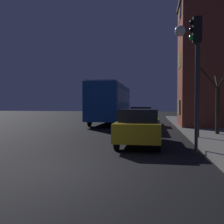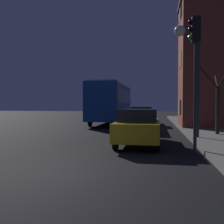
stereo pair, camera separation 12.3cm
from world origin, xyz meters
name	(u,v)px [view 1 (the left image)]	position (x,y,z in m)	size (l,w,h in m)	color
ground_plane	(70,172)	(0.00, 0.00, 0.00)	(120.00, 120.00, 0.00)	black
brick_building	(199,63)	(5.58, 13.50, 4.92)	(3.06, 3.83, 9.48)	brown
streetlamp	(188,52)	(3.85, 6.69, 4.40)	(1.23, 0.53, 5.55)	#28282B
traffic_light	(196,57)	(3.67, 3.09, 3.48)	(0.43, 0.24, 4.89)	#28282B
bare_tree	(216,101)	(5.60, 8.32, 2.00)	(1.53, 1.92, 3.79)	#2D2319
bus	(111,100)	(-1.70, 16.58, 2.16)	(2.58, 10.03, 3.63)	#194793
car_near_lane	(139,126)	(1.56, 4.80, 0.83)	(1.77, 4.61, 1.57)	olive
car_mid_lane	(142,116)	(1.20, 15.40, 0.81)	(1.88, 4.68, 1.59)	black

